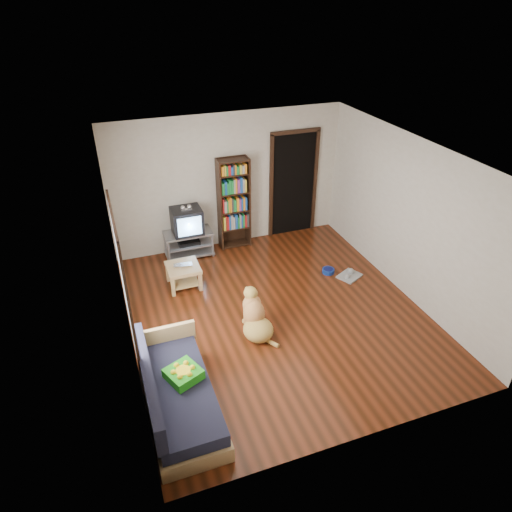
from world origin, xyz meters
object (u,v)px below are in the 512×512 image
object	(u,v)px
laptop	(183,266)
crt_tv	(187,220)
grey_rag	(350,276)
coffee_table	(183,272)
bookshelf	(234,199)
sofa	(176,395)
tv_stand	(189,243)
dog_bowl	(328,271)
green_cushion	(183,374)
dog	(255,318)

from	to	relation	value
laptop	crt_tv	bearing A→B (deg)	82.16
grey_rag	coffee_table	bearing A→B (deg)	165.41
coffee_table	bookshelf	bearing A→B (deg)	40.53
coffee_table	sofa	bearing A→B (deg)	-103.96
bookshelf	sofa	size ratio (longest dim) A/B	1.00
tv_stand	sofa	xyz separation A→B (m)	(-0.97, -3.63, -0.01)
crt_tv	coffee_table	distance (m)	1.16
crt_tv	sofa	size ratio (longest dim) A/B	0.32
laptop	grey_rag	world-z (taller)	laptop
bookshelf	dog_bowl	bearing A→B (deg)	-50.86
grey_rag	laptop	bearing A→B (deg)	165.97
green_cushion	dog	world-z (taller)	dog
green_cushion	tv_stand	world-z (taller)	green_cushion
dog	crt_tv	bearing A→B (deg)	99.32
grey_rag	coffee_table	world-z (taller)	coffee_table
dog_bowl	bookshelf	xyz separation A→B (m)	(-1.28, 1.58, 0.96)
dog_bowl	green_cushion	bearing A→B (deg)	-146.33
grey_rag	tv_stand	bearing A→B (deg)	145.63
dog_bowl	crt_tv	distance (m)	2.78
green_cushion	tv_stand	distance (m)	3.64
dog_bowl	bookshelf	bearing A→B (deg)	129.14
laptop	bookshelf	size ratio (longest dim) A/B	0.18
bookshelf	dog	world-z (taller)	bookshelf
grey_rag	coffee_table	distance (m)	2.96
dog_bowl	sofa	size ratio (longest dim) A/B	0.12
dog_bowl	dog	xyz separation A→B (m)	(-1.81, -1.09, 0.22)
green_cushion	tv_stand	xyz separation A→B (m)	(0.85, 3.54, -0.21)
green_cushion	laptop	xyz separation A→B (m)	(0.53, 2.52, -0.07)
dog_bowl	tv_stand	size ratio (longest dim) A/B	0.24
coffee_table	laptop	bearing A→B (deg)	-90.00
tv_stand	coffee_table	size ratio (longest dim) A/B	1.64
laptop	tv_stand	distance (m)	1.08
green_cushion	bookshelf	bearing A→B (deg)	40.39
dog_bowl	dog	distance (m)	2.12
dog_bowl	grey_rag	xyz separation A→B (m)	(0.30, -0.25, -0.03)
laptop	coffee_table	distance (m)	0.14
dog_bowl	tv_stand	distance (m)	2.69
crt_tv	dog_bowl	bearing A→B (deg)	-33.97
dog_bowl	sofa	bearing A→B (deg)	-146.17
sofa	dog_bowl	bearing A→B (deg)	33.83
green_cushion	grey_rag	size ratio (longest dim) A/B	0.94
green_cushion	bookshelf	xyz separation A→B (m)	(1.80, 3.63, 0.52)
crt_tv	bookshelf	bearing A→B (deg)	4.32
green_cushion	sofa	distance (m)	0.27
bookshelf	dog	distance (m)	2.81
sofa	coffee_table	xyz separation A→B (m)	(0.66, 2.64, 0.02)
sofa	bookshelf	bearing A→B (deg)	62.68
laptop	dog	xyz separation A→B (m)	(0.74, -1.55, -0.15)
laptop	dog_bowl	xyz separation A→B (m)	(2.55, -0.46, -0.37)
crt_tv	coffee_table	size ratio (longest dim) A/B	1.05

